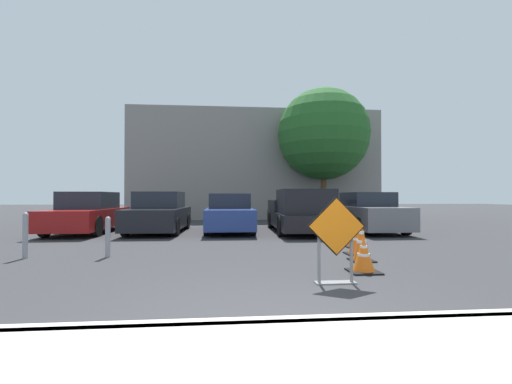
{
  "coord_description": "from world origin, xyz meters",
  "views": [
    {
      "loc": [
        -0.4,
        -3.32,
        1.34
      ],
      "look_at": [
        0.91,
        11.49,
        1.55
      ],
      "focal_mm": 24.0,
      "sensor_mm": 36.0,
      "label": 1
    }
  ],
  "objects_px": {
    "traffic_cone_third": "(356,239)",
    "parked_car_fourth": "(368,213)",
    "parked_car_third": "(230,214)",
    "traffic_cone_nearest": "(364,255)",
    "parked_car_second": "(159,214)",
    "pickup_truck": "(300,213)",
    "road_closed_sign": "(336,236)",
    "traffic_cone_fourth": "(353,236)",
    "bollard_second": "(25,234)",
    "bollard_nearest": "(108,236)",
    "traffic_cone_second": "(361,242)",
    "traffic_cone_fifth": "(350,231)",
    "parked_car_nearest": "(88,214)"
  },
  "relations": [
    {
      "from": "traffic_cone_third",
      "to": "parked_car_fourth",
      "type": "height_order",
      "value": "parked_car_fourth"
    },
    {
      "from": "parked_car_third",
      "to": "traffic_cone_nearest",
      "type": "bearing_deg",
      "value": 107.11
    },
    {
      "from": "parked_car_second",
      "to": "parked_car_fourth",
      "type": "distance_m",
      "value": 7.94
    },
    {
      "from": "traffic_cone_third",
      "to": "pickup_truck",
      "type": "height_order",
      "value": "pickup_truck"
    },
    {
      "from": "road_closed_sign",
      "to": "parked_car_third",
      "type": "distance_m",
      "value": 8.32
    },
    {
      "from": "traffic_cone_fourth",
      "to": "parked_car_fourth",
      "type": "relative_size",
      "value": 0.15
    },
    {
      "from": "parked_car_second",
      "to": "pickup_truck",
      "type": "bearing_deg",
      "value": 175.43
    },
    {
      "from": "parked_car_second",
      "to": "traffic_cone_third",
      "type": "bearing_deg",
      "value": 136.78
    },
    {
      "from": "parked_car_fourth",
      "to": "traffic_cone_nearest",
      "type": "bearing_deg",
      "value": 66.26
    },
    {
      "from": "bollard_second",
      "to": "traffic_cone_nearest",
      "type": "bearing_deg",
      "value": -16.17
    },
    {
      "from": "traffic_cone_nearest",
      "to": "parked_car_second",
      "type": "xyz_separation_m",
      "value": [
        -4.93,
        7.3,
        0.4
      ]
    },
    {
      "from": "parked_car_fourth",
      "to": "bollard_nearest",
      "type": "bearing_deg",
      "value": 31.1
    },
    {
      "from": "traffic_cone_second",
      "to": "pickup_truck",
      "type": "height_order",
      "value": "pickup_truck"
    },
    {
      "from": "road_closed_sign",
      "to": "traffic_cone_fifth",
      "type": "relative_size",
      "value": 1.8
    },
    {
      "from": "parked_car_nearest",
      "to": "pickup_truck",
      "type": "height_order",
      "value": "pickup_truck"
    },
    {
      "from": "traffic_cone_fifth",
      "to": "parked_car_third",
      "type": "xyz_separation_m",
      "value": [
        -3.42,
        3.73,
        0.32
      ]
    },
    {
      "from": "traffic_cone_third",
      "to": "traffic_cone_fifth",
      "type": "distance_m",
      "value": 1.94
    },
    {
      "from": "pickup_truck",
      "to": "bollard_second",
      "type": "xyz_separation_m",
      "value": [
        -7.12,
        -4.77,
        -0.19
      ]
    },
    {
      "from": "road_closed_sign",
      "to": "pickup_truck",
      "type": "distance_m",
      "value": 7.56
    },
    {
      "from": "parked_car_nearest",
      "to": "bollard_nearest",
      "type": "height_order",
      "value": "parked_car_nearest"
    },
    {
      "from": "traffic_cone_second",
      "to": "parked_car_second",
      "type": "bearing_deg",
      "value": 130.34
    },
    {
      "from": "traffic_cone_second",
      "to": "bollard_second",
      "type": "height_order",
      "value": "bollard_second"
    },
    {
      "from": "traffic_cone_third",
      "to": "bollard_second",
      "type": "relative_size",
      "value": 0.71
    },
    {
      "from": "traffic_cone_second",
      "to": "parked_car_third",
      "type": "distance_m",
      "value": 6.93
    },
    {
      "from": "parked_car_nearest",
      "to": "road_closed_sign",
      "type": "bearing_deg",
      "value": 129.68
    },
    {
      "from": "road_closed_sign",
      "to": "traffic_cone_nearest",
      "type": "xyz_separation_m",
      "value": [
        0.74,
        0.74,
        -0.44
      ]
    },
    {
      "from": "traffic_cone_nearest",
      "to": "parked_car_second",
      "type": "bearing_deg",
      "value": 124.02
    },
    {
      "from": "road_closed_sign",
      "to": "traffic_cone_fourth",
      "type": "relative_size",
      "value": 2.17
    },
    {
      "from": "traffic_cone_fourth",
      "to": "pickup_truck",
      "type": "xyz_separation_m",
      "value": [
        -0.58,
        3.83,
        0.42
      ]
    },
    {
      "from": "traffic_cone_second",
      "to": "traffic_cone_fourth",
      "type": "relative_size",
      "value": 1.31
    },
    {
      "from": "parked_car_third",
      "to": "traffic_cone_fifth",
      "type": "bearing_deg",
      "value": 132.5
    },
    {
      "from": "parked_car_nearest",
      "to": "pickup_truck",
      "type": "distance_m",
      "value": 7.95
    },
    {
      "from": "traffic_cone_second",
      "to": "parked_car_second",
      "type": "relative_size",
      "value": 0.19
    },
    {
      "from": "traffic_cone_fourth",
      "to": "parked_car_second",
      "type": "xyz_separation_m",
      "value": [
        -5.85,
        4.39,
        0.4
      ]
    },
    {
      "from": "road_closed_sign",
      "to": "parked_car_second",
      "type": "distance_m",
      "value": 9.06
    },
    {
      "from": "traffic_cone_nearest",
      "to": "traffic_cone_third",
      "type": "bearing_deg",
      "value": 72.47
    },
    {
      "from": "traffic_cone_fifth",
      "to": "parked_car_third",
      "type": "bearing_deg",
      "value": 132.5
    },
    {
      "from": "road_closed_sign",
      "to": "bollard_nearest",
      "type": "xyz_separation_m",
      "value": [
        -4.29,
        2.71,
        -0.26
      ]
    },
    {
      "from": "bollard_second",
      "to": "traffic_cone_fourth",
      "type": "bearing_deg",
      "value": 6.97
    },
    {
      "from": "road_closed_sign",
      "to": "parked_car_third",
      "type": "relative_size",
      "value": 0.29
    },
    {
      "from": "traffic_cone_third",
      "to": "parked_car_third",
      "type": "height_order",
      "value": "parked_car_third"
    },
    {
      "from": "parked_car_fourth",
      "to": "parked_car_nearest",
      "type": "bearing_deg",
      "value": -3.5
    },
    {
      "from": "parked_car_fourth",
      "to": "parked_car_second",
      "type": "bearing_deg",
      "value": -3.56
    },
    {
      "from": "parked_car_third",
      "to": "pickup_truck",
      "type": "xyz_separation_m",
      "value": [
        2.63,
        -0.69,
        0.03
      ]
    },
    {
      "from": "pickup_truck",
      "to": "bollard_nearest",
      "type": "relative_size",
      "value": 5.96
    },
    {
      "from": "road_closed_sign",
      "to": "parked_car_second",
      "type": "height_order",
      "value": "parked_car_second"
    },
    {
      "from": "bollard_nearest",
      "to": "traffic_cone_third",
      "type": "bearing_deg",
      "value": -1.26
    },
    {
      "from": "traffic_cone_nearest",
      "to": "traffic_cone_second",
      "type": "bearing_deg",
      "value": 69.58
    },
    {
      "from": "pickup_truck",
      "to": "traffic_cone_second",
      "type": "bearing_deg",
      "value": 91.8
    },
    {
      "from": "parked_car_nearest",
      "to": "pickup_truck",
      "type": "bearing_deg",
      "value": 174.71
    }
  ]
}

